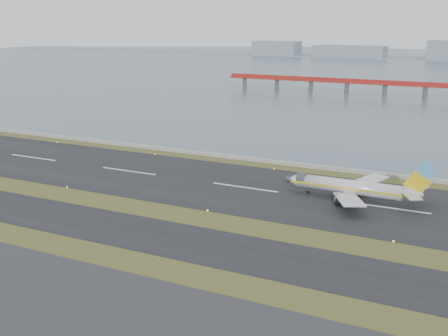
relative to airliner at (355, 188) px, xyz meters
The scene contains 8 objects.
ground 44.60m from the airliner, 133.02° to the right, with size 1000.00×1000.00×0.00m, color #35481A.
apron_strip 92.68m from the airliner, 109.12° to the right, with size 1000.00×50.00×0.10m, color #2D2D30.
taxiway_strip 53.97m from the airliner, 124.28° to the right, with size 1000.00×18.00×0.10m, color black.
runway_strip 30.63m from the airliner, behind, with size 1000.00×45.00×0.10m, color black.
seawall 41.05m from the airliner, 137.81° to the left, with size 1000.00×2.50×1.00m, color gray.
bay_water 428.59m from the airliner, 94.06° to the left, with size 1400.00×800.00×1.30m, color #4B5D6C.
red_pier 217.78m from the airliner, 92.72° to the left, with size 260.00×5.00×10.20m.
airliner is the anchor object (origin of this frame).
Camera 1 is at (62.33, -108.59, 45.96)m, focal length 45.00 mm.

